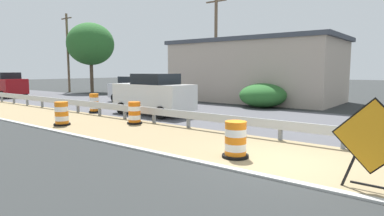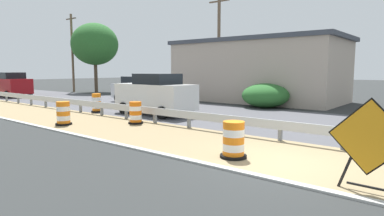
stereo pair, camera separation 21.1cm
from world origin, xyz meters
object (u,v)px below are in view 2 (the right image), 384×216
at_px(traffic_barrel_close, 136,114).
at_px(traffic_barrel_mid, 63,114).
at_px(car_lead_near_lane, 11,85).
at_px(car_trailing_near_lane, 8,82).
at_px(car_mid_far_lane, 141,89).
at_px(traffic_barrel_far, 97,104).
at_px(utility_pole_mid, 72,52).
at_px(utility_pole_near, 219,47).
at_px(car_lead_far_lane, 156,94).
at_px(traffic_barrel_nearest, 234,141).
at_px(warning_sign_diamond, 369,141).

relative_size(traffic_barrel_close, traffic_barrel_mid, 0.96).
distance_m(car_lead_near_lane, car_trailing_near_lane, 9.79).
bearing_deg(car_mid_far_lane, traffic_barrel_mid, -63.39).
bearing_deg(car_lead_near_lane, traffic_barrel_far, 173.82).
height_order(traffic_barrel_mid, car_trailing_near_lane, car_trailing_near_lane).
xyz_separation_m(car_trailing_near_lane, utility_pole_mid, (3.70, -7.83, 3.30)).
height_order(utility_pole_near, utility_pole_mid, utility_pole_mid).
relative_size(car_lead_far_lane, car_mid_far_lane, 0.98).
relative_size(traffic_barrel_nearest, car_mid_far_lane, 0.21).
xyz_separation_m(traffic_barrel_nearest, traffic_barrel_far, (3.44, 11.32, 0.03)).
bearing_deg(traffic_barrel_mid, car_trailing_near_lane, 72.55).
bearing_deg(traffic_barrel_far, traffic_barrel_mid, -143.68).
height_order(car_mid_far_lane, utility_pole_near, utility_pole_near).
xyz_separation_m(traffic_barrel_mid, utility_pole_near, (13.51, 0.94, 3.74)).
bearing_deg(traffic_barrel_far, utility_pole_mid, 62.53).
height_order(car_lead_far_lane, utility_pole_mid, utility_pole_mid).
xyz_separation_m(traffic_barrel_nearest, utility_pole_near, (13.43, 9.67, 3.75)).
bearing_deg(utility_pole_mid, warning_sign_diamond, -111.97).
bearing_deg(car_trailing_near_lane, car_mid_far_lane, 3.38).
distance_m(warning_sign_diamond, traffic_barrel_close, 10.30).
bearing_deg(traffic_barrel_nearest, traffic_barrel_close, 71.73).
height_order(traffic_barrel_mid, car_lead_far_lane, car_lead_far_lane).
xyz_separation_m(traffic_barrel_nearest, traffic_barrel_mid, (-0.09, 8.73, 0.01)).
relative_size(traffic_barrel_close, utility_pole_near, 0.12).
relative_size(warning_sign_diamond, traffic_barrel_mid, 1.84).
bearing_deg(utility_pole_mid, traffic_barrel_mid, -122.29).
xyz_separation_m(car_lead_far_lane, utility_pole_near, (8.55, 1.70, 3.09)).
xyz_separation_m(traffic_barrel_mid, car_lead_far_lane, (4.97, -0.76, 0.64)).
bearing_deg(warning_sign_diamond, car_lead_near_lane, -99.11).
height_order(traffic_barrel_mid, utility_pole_mid, utility_pole_mid).
relative_size(traffic_barrel_mid, utility_pole_mid, 0.12).
xyz_separation_m(warning_sign_diamond, traffic_barrel_far, (3.99, 14.74, -0.55)).
bearing_deg(traffic_barrel_mid, utility_pole_near, 3.99).
xyz_separation_m(traffic_barrel_close, traffic_barrel_far, (1.29, 4.82, 0.04)).
height_order(traffic_barrel_far, utility_pole_near, utility_pole_near).
distance_m(car_trailing_near_lane, utility_pole_mid, 9.27).
distance_m(car_lead_near_lane, car_mid_far_lane, 13.67).
bearing_deg(utility_pole_mid, traffic_barrel_nearest, -113.40).
relative_size(traffic_barrel_far, utility_pole_near, 0.13).
relative_size(warning_sign_diamond, traffic_barrel_nearest, 1.87).
bearing_deg(utility_pole_near, utility_pole_mid, 93.90).
xyz_separation_m(traffic_barrel_mid, car_trailing_near_lane, (8.56, 27.22, 0.60)).
height_order(traffic_barrel_nearest, traffic_barrel_close, traffic_barrel_nearest).
distance_m(traffic_barrel_close, car_trailing_near_lane, 30.14).
distance_m(car_lead_near_lane, utility_pole_near, 19.30).
relative_size(traffic_barrel_mid, car_trailing_near_lane, 0.23).
distance_m(car_trailing_near_lane, car_lead_far_lane, 28.21).
distance_m(traffic_barrel_mid, traffic_barrel_far, 4.37).
xyz_separation_m(car_lead_near_lane, utility_pole_near, (8.38, -17.10, 3.10)).
distance_m(warning_sign_diamond, utility_pole_near, 19.42).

